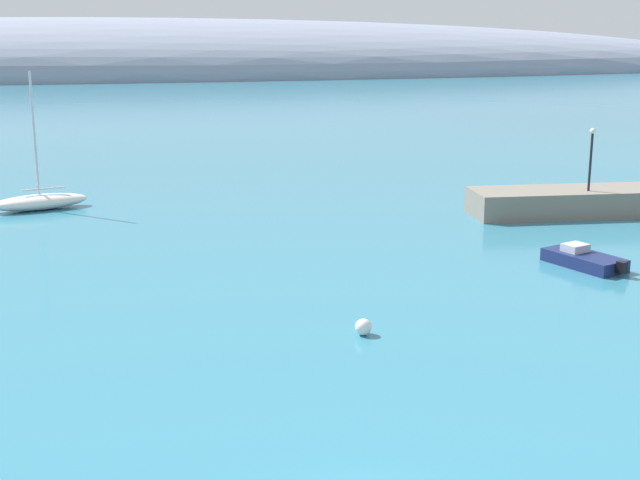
# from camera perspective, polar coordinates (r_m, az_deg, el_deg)

# --- Properties ---
(breakwater_rocks) EXTENTS (22.09, 6.10, 1.69)m
(breakwater_rocks) POSITION_cam_1_polar(r_m,az_deg,el_deg) (61.12, 19.84, 2.49)
(breakwater_rocks) COLOR gray
(breakwater_rocks) RESTS_ON ground
(distant_ridge) EXTENTS (386.15, 72.14, 28.50)m
(distant_ridge) POSITION_cam_1_polar(r_m,az_deg,el_deg) (231.78, -15.43, 10.36)
(distant_ridge) COLOR gray
(distant_ridge) RESTS_ON ground
(sailboat_white_outer_mooring) EXTENTS (6.68, 3.67, 9.18)m
(sailboat_white_outer_mooring) POSITION_cam_1_polar(r_m,az_deg,el_deg) (61.40, -17.89, 2.45)
(sailboat_white_outer_mooring) COLOR white
(sailboat_white_outer_mooring) RESTS_ON water
(motorboat_navy_foreground) EXTENTS (3.19, 4.79, 1.06)m
(motorboat_navy_foreground) POSITION_cam_1_polar(r_m,az_deg,el_deg) (46.61, 16.90, -1.22)
(motorboat_navy_foreground) COLOR navy
(motorboat_navy_foreground) RESTS_ON water
(mooring_buoy_white) EXTENTS (0.67, 0.67, 0.67)m
(mooring_buoy_white) POSITION_cam_1_polar(r_m,az_deg,el_deg) (34.87, 2.86, -5.71)
(mooring_buoy_white) COLOR silver
(mooring_buoy_white) RESTS_ON water
(harbor_lamp_post) EXTENTS (0.36, 0.36, 4.04)m
(harbor_lamp_post) POSITION_cam_1_polar(r_m,az_deg,el_deg) (58.31, 17.34, 5.52)
(harbor_lamp_post) COLOR black
(harbor_lamp_post) RESTS_ON breakwater_rocks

